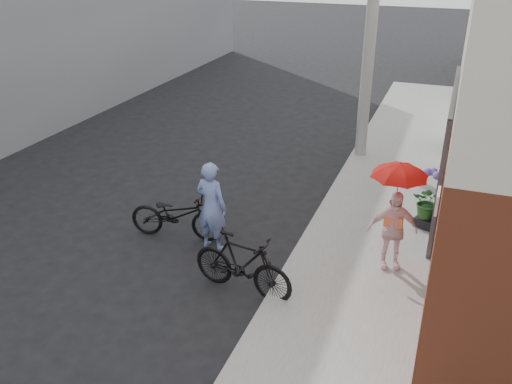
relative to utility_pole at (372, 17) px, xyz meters
The scene contains 11 objects.
ground 7.03m from the utility_pole, 100.39° to the right, with size 80.00×80.00×0.00m, color black.
sidewalk 5.37m from the utility_pole, 75.96° to the right, with size 2.20×24.00×0.12m, color gray.
curb 5.28m from the utility_pole, 92.29° to the right, with size 0.12×24.00×0.12m, color #9E9E99.
utility_pole is the anchor object (origin of this frame).
officer 6.20m from the utility_pole, 107.45° to the right, with size 0.62×0.40×1.69m, color #7087C7.
bike_left 6.52m from the utility_pole, 115.30° to the right, with size 0.63×1.80×0.95m, color black.
bike_right 7.12m from the utility_pole, 95.87° to the right, with size 0.49×1.75×1.05m, color black.
kimono_woman 5.87m from the utility_pole, 74.03° to the right, with size 0.82×0.34×1.39m, color #F7CFD4.
parasol 5.46m from the utility_pole, 74.03° to the right, with size 0.87×0.87×0.76m, color red.
planter 5.06m from the utility_pole, 60.43° to the right, with size 0.35×0.35×0.19m, color black.
potted_plant 4.80m from the utility_pole, 60.43° to the right, with size 0.58×0.51×0.65m, color #2B5D25.
Camera 1 is at (3.17, -7.07, 5.20)m, focal length 38.00 mm.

